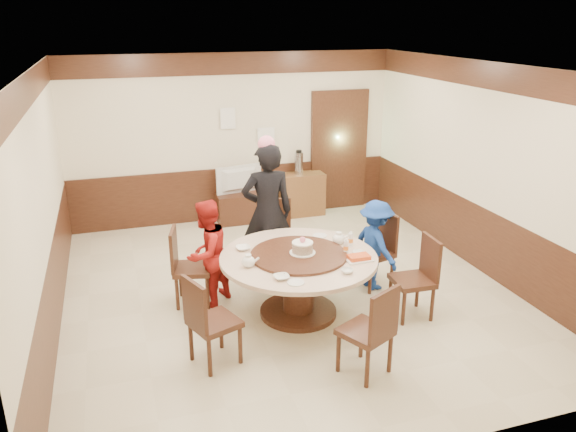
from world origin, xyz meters
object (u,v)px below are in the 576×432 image
object	(u,v)px
tv_stand	(242,207)
side_cabinet	(301,194)
person_standing	(267,212)
person_red	(207,253)
banquet_table	(298,273)
television	(241,180)
birthday_cake	(302,247)
thermos	(299,163)
shrimp_platter	(359,258)
person_blue	(375,245)

from	to	relation	value
tv_stand	side_cabinet	xyz separation A→B (m)	(1.08, 0.03, 0.12)
person_standing	person_red	xyz separation A→B (m)	(-0.90, -0.49, -0.26)
banquet_table	television	size ratio (longest dim) A/B	2.22
banquet_table	birthday_cake	xyz separation A→B (m)	(0.05, -0.00, 0.32)
tv_stand	thermos	xyz separation A→B (m)	(1.04, 0.03, 0.69)
person_standing	person_red	world-z (taller)	person_standing
shrimp_platter	tv_stand	world-z (taller)	shrimp_platter
television	person_red	bearing A→B (deg)	58.27
side_cabinet	television	bearing A→B (deg)	-178.41
person_blue	television	xyz separation A→B (m)	(-1.06, 2.96, 0.15)
tv_stand	person_blue	bearing A→B (deg)	-70.21
banquet_table	person_red	size ratio (longest dim) A/B	1.37
shrimp_platter	television	distance (m)	3.69
person_blue	person_standing	bearing A→B (deg)	48.46
person_red	tv_stand	size ratio (longest dim) A/B	1.56
birthday_cake	shrimp_platter	world-z (taller)	birthday_cake
person_standing	side_cabinet	world-z (taller)	person_standing
person_red	thermos	world-z (taller)	person_red
thermos	birthday_cake	bearing A→B (deg)	-108.01
person_red	person_blue	bearing A→B (deg)	131.45
person_standing	thermos	size ratio (longest dim) A/B	4.87
banquet_table	thermos	distance (m)	3.57
birthday_cake	thermos	world-z (taller)	thermos
person_red	shrimp_platter	world-z (taller)	person_red
shrimp_platter	thermos	distance (m)	3.73
thermos	shrimp_platter	bearing A→B (deg)	-98.24
birthday_cake	thermos	distance (m)	3.54
person_standing	tv_stand	bearing A→B (deg)	-89.60
television	person_standing	bearing A→B (deg)	75.23
person_standing	side_cabinet	bearing A→B (deg)	-114.08
person_red	birthday_cake	bearing A→B (deg)	106.80
banquet_table	shrimp_platter	distance (m)	0.73
person_standing	person_blue	bearing A→B (deg)	154.66
shrimp_platter	person_red	bearing A→B (deg)	149.79
side_cabinet	birthday_cake	bearing A→B (deg)	-108.66
birthday_cake	person_blue	bearing A→B (deg)	18.61
person_red	person_blue	distance (m)	2.14
birthday_cake	shrimp_platter	size ratio (longest dim) A/B	1.00
person_blue	thermos	world-z (taller)	person_blue
banquet_table	person_red	world-z (taller)	person_red
banquet_table	side_cabinet	world-z (taller)	banquet_table
side_cabinet	person_standing	bearing A→B (deg)	-118.69
shrimp_platter	side_cabinet	world-z (taller)	shrimp_platter
person_standing	tv_stand	distance (m)	2.35
birthday_cake	television	world-z (taller)	birthday_cake
person_red	television	world-z (taller)	person_red
birthday_cake	shrimp_platter	distance (m)	0.65
television	thermos	xyz separation A→B (m)	(1.04, 0.03, 0.21)
birthday_cake	side_cabinet	bearing A→B (deg)	71.34
person_blue	thermos	distance (m)	3.01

